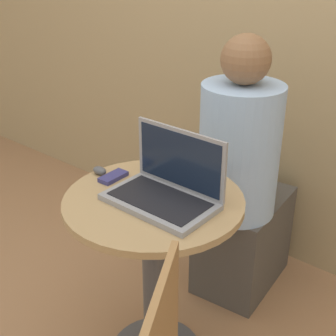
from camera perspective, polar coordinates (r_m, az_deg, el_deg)
name	(u,v)px	position (r m, az deg, el deg)	size (l,w,h in m)	color
round_table	(155,254)	(1.70, -1.66, -10.39)	(0.62, 0.62, 0.73)	#4C4C51
laptop	(167,187)	(1.54, -0.18, -2.31)	(0.36, 0.22, 0.23)	gray
cell_phone	(113,177)	(1.71, -6.68, -1.06)	(0.05, 0.11, 0.02)	navy
computer_mouse	(100,171)	(1.75, -8.33, -0.31)	(0.06, 0.04, 0.03)	#4C4C51
person_seated	(241,194)	(2.08, 8.95, -3.17)	(0.36, 0.52, 1.20)	#4C4742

